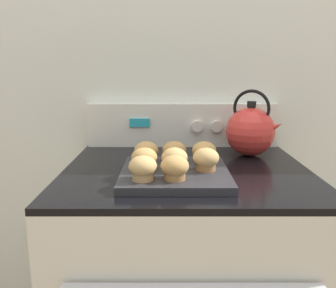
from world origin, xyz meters
TOP-DOWN VIEW (x-y plane):
  - wall_back at (0.00, 0.71)m, footprint 8.00×0.05m
  - control_panel at (0.00, 0.65)m, footprint 0.73×0.07m
  - muffin_pan at (-0.04, 0.24)m, footprint 0.30×0.30m
  - muffin_r0_c0 at (-0.12, 0.16)m, footprint 0.07×0.07m
  - muffin_r0_c1 at (-0.04, 0.16)m, footprint 0.07×0.07m
  - muffin_r1_c0 at (-0.12, 0.25)m, footprint 0.07×0.07m
  - muffin_r1_c1 at (-0.04, 0.25)m, footprint 0.07×0.07m
  - muffin_r1_c2 at (0.05, 0.24)m, footprint 0.07×0.07m
  - muffin_r2_c0 at (-0.12, 0.33)m, footprint 0.07×0.07m
  - muffin_r2_c1 at (-0.04, 0.33)m, footprint 0.07×0.07m
  - muffin_r2_c2 at (0.05, 0.33)m, footprint 0.07×0.07m
  - tea_kettle at (0.23, 0.50)m, footprint 0.19×0.17m

SIDE VIEW (x-z plane):
  - muffin_pan at x=-0.04m, z-range 0.91..0.93m
  - muffin_r0_c0 at x=-0.12m, z-range 0.93..0.99m
  - muffin_r0_c1 at x=-0.04m, z-range 0.93..0.99m
  - muffin_r1_c0 at x=-0.12m, z-range 0.93..0.99m
  - muffin_r1_c1 at x=-0.04m, z-range 0.93..0.99m
  - muffin_r1_c2 at x=0.05m, z-range 0.93..0.99m
  - muffin_r2_c0 at x=-0.12m, z-range 0.93..0.99m
  - muffin_r2_c1 at x=-0.04m, z-range 0.93..0.99m
  - muffin_r2_c2 at x=0.05m, z-range 0.93..0.99m
  - control_panel at x=0.00m, z-range 0.91..1.07m
  - tea_kettle at x=0.23m, z-range 0.88..1.11m
  - wall_back at x=0.00m, z-range 0.00..2.40m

